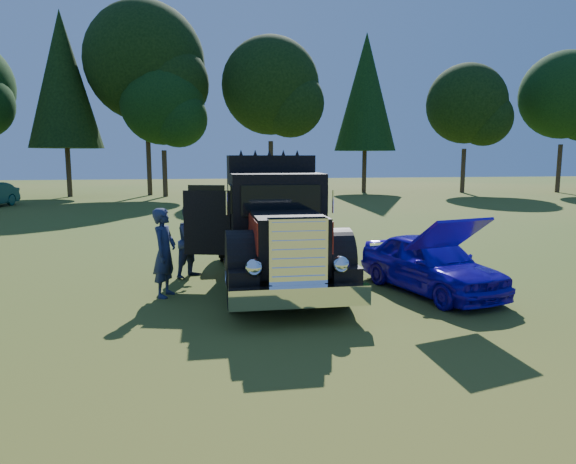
# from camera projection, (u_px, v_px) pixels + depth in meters

# --- Properties ---
(ground) EXTENTS (120.00, 120.00, 0.00)m
(ground) POSITION_uv_depth(u_px,v_px,m) (265.00, 309.00, 10.10)
(ground) COLOR #2D5619
(ground) RESTS_ON ground
(treeline) EXTENTS (72.10, 25.19, 14.38)m
(treeline) POSITION_uv_depth(u_px,v_px,m) (158.00, 84.00, 35.80)
(treeline) COLOR #2D2116
(treeline) RESTS_ON ground
(diamond_t_truck) EXTENTS (3.35, 7.16, 3.00)m
(diamond_t_truck) POSITION_uv_depth(u_px,v_px,m) (274.00, 229.00, 12.07)
(diamond_t_truck) COLOR black
(diamond_t_truck) RESTS_ON ground
(hotrod_coupe) EXTENTS (2.44, 4.26, 1.89)m
(hotrod_coupe) POSITION_uv_depth(u_px,v_px,m) (431.00, 263.00, 11.26)
(hotrod_coupe) COLOR #17068F
(hotrod_coupe) RESTS_ON ground
(spectator_near) EXTENTS (0.66, 0.81, 1.90)m
(spectator_near) POSITION_uv_depth(u_px,v_px,m) (165.00, 253.00, 10.88)
(spectator_near) COLOR #22304F
(spectator_near) RESTS_ON ground
(spectator_far) EXTENTS (1.10, 1.11, 1.81)m
(spectator_far) POSITION_uv_depth(u_px,v_px,m) (192.00, 241.00, 12.66)
(spectator_far) COLOR #1B1C40
(spectator_far) RESTS_ON ground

